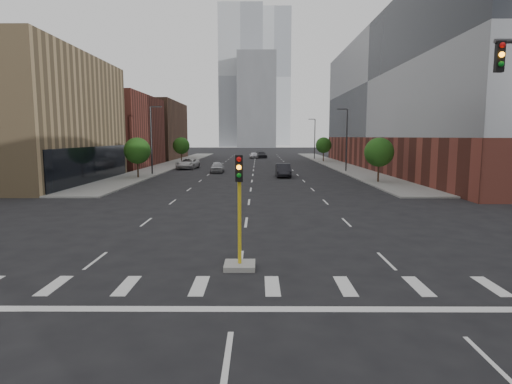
{
  "coord_description": "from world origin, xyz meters",
  "views": [
    {
      "loc": [
        0.71,
        -7.11,
        5.07
      ],
      "look_at": [
        0.61,
        12.79,
        2.5
      ],
      "focal_mm": 30.0,
      "sensor_mm": 36.0,
      "label": 1
    }
  ],
  "objects_px": {
    "median_traffic_signal": "(240,244)",
    "car_deep_right": "(261,155)",
    "car_far_left": "(188,163)",
    "car_near_left": "(217,167)",
    "car_distant": "(254,155)",
    "car_mid_right": "(283,170)"
  },
  "relations": [
    {
      "from": "car_mid_right",
      "to": "car_distant",
      "type": "height_order",
      "value": "car_mid_right"
    },
    {
      "from": "median_traffic_signal",
      "to": "car_far_left",
      "type": "relative_size",
      "value": 0.72
    },
    {
      "from": "car_near_left",
      "to": "car_deep_right",
      "type": "height_order",
      "value": "car_near_left"
    },
    {
      "from": "car_near_left",
      "to": "car_distant",
      "type": "xyz_separation_m",
      "value": [
        4.79,
        40.04,
        -0.03
      ]
    },
    {
      "from": "median_traffic_signal",
      "to": "car_deep_right",
      "type": "distance_m",
      "value": 87.37
    },
    {
      "from": "car_mid_right",
      "to": "car_far_left",
      "type": "relative_size",
      "value": 0.83
    },
    {
      "from": "median_traffic_signal",
      "to": "car_mid_right",
      "type": "height_order",
      "value": "median_traffic_signal"
    },
    {
      "from": "car_mid_right",
      "to": "car_distant",
      "type": "xyz_separation_m",
      "value": [
        -4.24,
        46.86,
        -0.08
      ]
    },
    {
      "from": "car_deep_right",
      "to": "car_distant",
      "type": "height_order",
      "value": "car_deep_right"
    },
    {
      "from": "median_traffic_signal",
      "to": "car_deep_right",
      "type": "bearing_deg",
      "value": 89.02
    },
    {
      "from": "car_mid_right",
      "to": "car_distant",
      "type": "relative_size",
      "value": 1.14
    },
    {
      "from": "car_near_left",
      "to": "car_far_left",
      "type": "height_order",
      "value": "car_far_left"
    },
    {
      "from": "car_far_left",
      "to": "car_distant",
      "type": "xyz_separation_m",
      "value": [
        10.16,
        33.01,
        -0.09
      ]
    },
    {
      "from": "median_traffic_signal",
      "to": "car_distant",
      "type": "height_order",
      "value": "median_traffic_signal"
    },
    {
      "from": "car_deep_right",
      "to": "car_distant",
      "type": "xyz_separation_m",
      "value": [
        -1.84,
        -2.3,
        -0.01
      ]
    },
    {
      "from": "median_traffic_signal",
      "to": "car_distant",
      "type": "bearing_deg",
      "value": 90.23
    },
    {
      "from": "car_deep_right",
      "to": "car_far_left",
      "type": "bearing_deg",
      "value": -118.09
    },
    {
      "from": "car_far_left",
      "to": "car_deep_right",
      "type": "height_order",
      "value": "car_far_left"
    },
    {
      "from": "car_far_left",
      "to": "car_near_left",
      "type": "bearing_deg",
      "value": -47.56
    },
    {
      "from": "car_deep_right",
      "to": "car_distant",
      "type": "relative_size",
      "value": 1.19
    },
    {
      "from": "median_traffic_signal",
      "to": "car_near_left",
      "type": "height_order",
      "value": "median_traffic_signal"
    },
    {
      "from": "car_mid_right",
      "to": "car_distant",
      "type": "distance_m",
      "value": 47.05
    }
  ]
}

